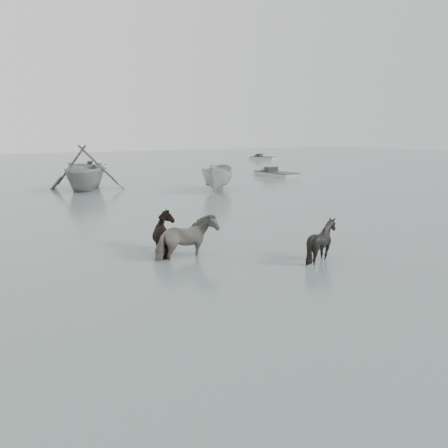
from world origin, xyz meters
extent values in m
plane|color=slate|center=(0.00, 0.00, 0.00)|extent=(140.00, 140.00, 0.00)
imported|color=black|center=(-1.18, 1.06, 0.80)|extent=(1.97, 1.05, 1.60)
imported|color=black|center=(-1.35, 2.05, 0.81)|extent=(1.67, 1.85, 1.61)
imported|color=black|center=(2.22, -1.05, 0.71)|extent=(1.59, 1.51, 1.41)
imported|color=gray|center=(-0.55, 18.40, 1.51)|extent=(6.91, 7.29, 3.02)
imported|color=#A4A39F|center=(6.78, 14.00, 0.90)|extent=(4.21, 4.75, 1.79)
camera|label=1|loc=(-6.28, -10.56, 3.76)|focal=35.00mm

